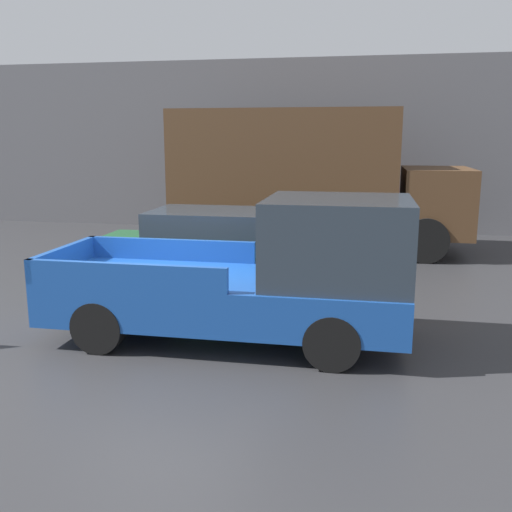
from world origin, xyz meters
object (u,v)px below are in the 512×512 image
delivery_truck (305,176)px  newspaper_box (403,216)px  pickup_truck (263,277)px  car (214,249)px

delivery_truck → newspaper_box: delivery_truck is taller
pickup_truck → delivery_truck: bearing=91.4°
car → newspaper_box: bearing=61.2°
car → delivery_truck: 4.68m
newspaper_box → pickup_truck: bearing=-104.1°
delivery_truck → newspaper_box: (2.73, 2.98, -1.38)m
pickup_truck → car: pickup_truck is taller
car → pickup_truck: bearing=-62.0°
delivery_truck → car: bearing=-106.7°
delivery_truck → newspaper_box: 4.27m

